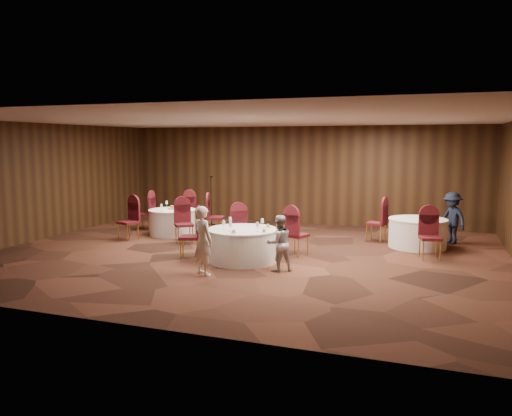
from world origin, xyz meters
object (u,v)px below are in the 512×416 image
(table_right, at_px, (417,233))
(mic_stand, at_px, (211,211))
(table_main, at_px, (243,245))
(woman_a, at_px, (203,241))
(man_c, at_px, (452,218))
(table_left, at_px, (172,222))
(woman_b, at_px, (279,243))

(table_right, relative_size, mic_stand, 0.92)
(table_right, height_order, mic_stand, mic_stand)
(table_main, bearing_deg, mic_stand, 122.48)
(table_right, height_order, woman_a, woman_a)
(man_c, bearing_deg, table_left, -123.47)
(mic_stand, height_order, man_c, mic_stand)
(table_left, bearing_deg, woman_a, -53.34)
(table_main, relative_size, table_left, 1.18)
(table_left, relative_size, woman_a, 0.96)
(table_right, relative_size, woman_b, 1.24)
(table_main, bearing_deg, man_c, 39.52)
(table_right, bearing_deg, table_left, -175.48)
(table_right, relative_size, woman_a, 1.04)
(table_right, xyz_separation_m, mic_stand, (-6.45, 1.45, 0.09))
(table_right, bearing_deg, woman_a, -133.11)
(table_left, height_order, woman_b, woman_b)
(table_left, height_order, table_right, same)
(table_right, height_order, man_c, man_c)
(man_c, bearing_deg, table_right, -89.71)
(mic_stand, relative_size, man_c, 1.16)
(table_left, relative_size, man_c, 0.99)
(woman_b, bearing_deg, mic_stand, -91.34)
(table_right, bearing_deg, woman_b, -127.25)
(mic_stand, height_order, woman_a, mic_stand)
(table_main, bearing_deg, table_left, 142.56)
(table_left, relative_size, woman_b, 1.15)
(table_main, xyz_separation_m, woman_a, (-0.33, -1.35, 0.33))
(table_main, height_order, man_c, man_c)
(table_right, distance_m, man_c, 1.19)
(table_left, distance_m, mic_stand, 2.01)
(table_main, distance_m, table_right, 4.69)
(table_left, bearing_deg, mic_stand, 80.51)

